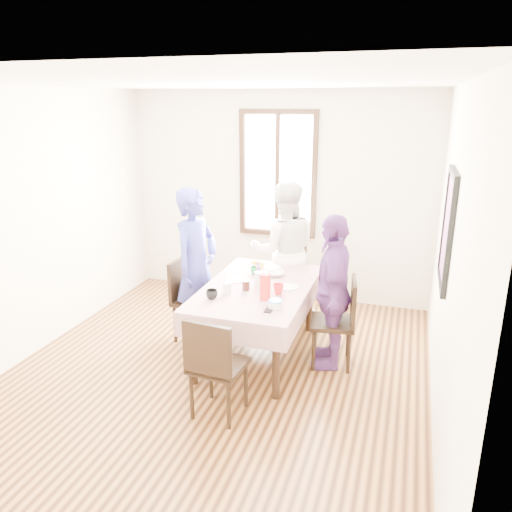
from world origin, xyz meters
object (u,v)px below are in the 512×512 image
(chair_far, at_px, (284,280))
(person_right, at_px, (332,292))
(chair_left, at_px, (195,300))
(person_far, at_px, (284,250))
(person_left, at_px, (196,267))
(dining_table, at_px, (257,321))
(chair_right, at_px, (332,322))
(chair_near, at_px, (219,365))

(chair_far, xyz_separation_m, person_right, (0.75, -1.02, 0.32))
(chair_left, xyz_separation_m, person_right, (1.51, -0.10, 0.32))
(chair_far, distance_m, person_far, 0.39)
(person_left, height_order, person_far, person_left)
(chair_left, distance_m, person_right, 1.55)
(dining_table, relative_size, person_far, 0.93)
(dining_table, distance_m, person_right, 0.85)
(dining_table, bearing_deg, person_left, 168.91)
(dining_table, bearing_deg, chair_right, 3.64)
(chair_far, height_order, person_right, person_right)
(chair_far, bearing_deg, dining_table, 99.36)
(chair_far, relative_size, chair_near, 1.00)
(person_left, bearing_deg, chair_near, -135.85)
(dining_table, xyz_separation_m, chair_left, (-0.77, 0.15, 0.08))
(chair_right, height_order, person_far, person_far)
(chair_near, bearing_deg, chair_far, 95.18)
(chair_near, bearing_deg, person_right, 61.55)
(person_far, bearing_deg, dining_table, 70.33)
(chair_right, relative_size, person_right, 0.59)
(chair_right, height_order, person_left, person_left)
(chair_left, xyz_separation_m, person_far, (0.77, 0.91, 0.39))
(person_right, bearing_deg, chair_right, 80.94)
(chair_left, relative_size, chair_near, 1.00)
(chair_near, height_order, person_right, person_right)
(person_far, bearing_deg, chair_left, 30.13)
(dining_table, relative_size, chair_near, 1.71)
(dining_table, height_order, person_right, person_right)
(person_left, bearing_deg, person_far, -26.76)
(chair_left, bearing_deg, dining_table, 82.81)
(person_left, bearing_deg, person_right, -81.06)
(person_far, bearing_deg, person_left, 30.90)
(chair_right, bearing_deg, person_right, 81.22)
(chair_left, bearing_deg, person_right, 89.93)
(dining_table, distance_m, chair_near, 1.07)
(person_right, bearing_deg, dining_table, -95.32)
(person_far, bearing_deg, chair_right, 107.68)
(dining_table, bearing_deg, person_right, 3.74)
(dining_table, bearing_deg, person_far, 90.00)
(dining_table, height_order, chair_right, chair_right)
(person_far, relative_size, person_right, 1.08)
(person_left, relative_size, person_far, 1.01)
(dining_table, relative_size, chair_left, 1.71)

